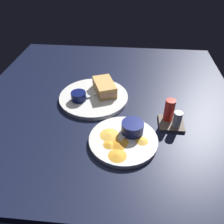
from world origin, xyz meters
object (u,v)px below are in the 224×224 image
ramekin_light_gravy (133,127)px  spoon_by_gravy_ramekin (132,130)px  sandwich_half_near (104,87)px  plate_sandwich_main (94,97)px  spoon_by_dark_ramekin (91,96)px  plate_chips_companion (123,140)px  condiment_caddy (172,116)px  ramekin_dark_sauce (79,96)px

ramekin_light_gravy → spoon_by_gravy_ramekin: size_ratio=0.86×
sandwich_half_near → plate_sandwich_main: bearing=-50.0°
sandwich_half_near → spoon_by_gravy_ramekin: bearing=27.8°
spoon_by_dark_ramekin → ramekin_light_gravy: ramekin_light_gravy is taller
plate_chips_companion → ramekin_light_gravy: size_ratio=3.03×
spoon_by_dark_ramekin → plate_chips_companion: size_ratio=0.40×
sandwich_half_near → condiment_caddy: size_ratio=1.57×
condiment_caddy → spoon_by_dark_ramekin: bearing=-111.2°
plate_chips_companion → ramekin_dark_sauce: bearing=-137.0°
plate_sandwich_main → ramekin_dark_sauce: (3.35, -5.59, 2.66)cm
plate_sandwich_main → ramekin_light_gravy: (20.80, 16.81, 2.98)cm
ramekin_dark_sauce → condiment_caddy: (9.85, 36.36, -0.06)cm
plate_sandwich_main → condiment_caddy: 33.59cm
sandwich_half_near → ramekin_light_gravy: 27.40cm
spoon_by_dark_ramekin → plate_sandwich_main: bearing=127.5°
sandwich_half_near → spoon_by_dark_ramekin: 7.18cm
plate_sandwich_main → spoon_by_dark_ramekin: bearing=-52.5°
ramekin_dark_sauce → spoon_by_gravy_ramekin: bearing=52.9°
plate_sandwich_main → spoon_by_dark_ramekin: spoon_by_dark_ramekin is taller
ramekin_light_gravy → condiment_caddy: (-7.59, 13.96, -0.38)cm
spoon_by_gravy_ramekin → condiment_caddy: 15.73cm
condiment_caddy → ramekin_dark_sauce: bearing=-105.2°
plate_sandwich_main → condiment_caddy: bearing=66.8°
spoon_by_dark_ramekin → condiment_caddy: size_ratio=0.98×
spoon_by_dark_ramekin → condiment_caddy: condiment_caddy is taller
sandwich_half_near → spoon_by_gravy_ramekin: (23.84, 12.60, -2.04)cm
sandwich_half_near → spoon_by_gravy_ramekin: 27.04cm
spoon_by_gravy_ramekin → plate_sandwich_main: bearing=-140.4°
ramekin_dark_sauce → spoon_by_gravy_ramekin: 28.13cm
condiment_caddy → plate_sandwich_main: bearing=-113.2°
ramekin_light_gravy → condiment_caddy: condiment_caddy is taller
ramekin_dark_sauce → spoon_by_dark_ramekin: 5.36cm
ramekin_light_gravy → ramekin_dark_sauce: bearing=-127.9°
plate_sandwich_main → sandwich_half_near: size_ratio=1.94×
sandwich_half_near → plate_chips_companion: sandwich_half_near is taller
plate_chips_companion → spoon_by_gravy_ramekin: size_ratio=2.62×
spoon_by_gravy_ramekin → ramekin_dark_sauce: bearing=-127.1°
plate_sandwich_main → spoon_by_dark_ramekin: size_ratio=3.11×
plate_sandwich_main → plate_chips_companion: 27.98cm
spoon_by_gravy_ramekin → ramekin_light_gravy: bearing=-0.7°
plate_chips_companion → condiment_caddy: 20.34cm
plate_chips_companion → spoon_by_gravy_ramekin: spoon_by_gravy_ramekin is taller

